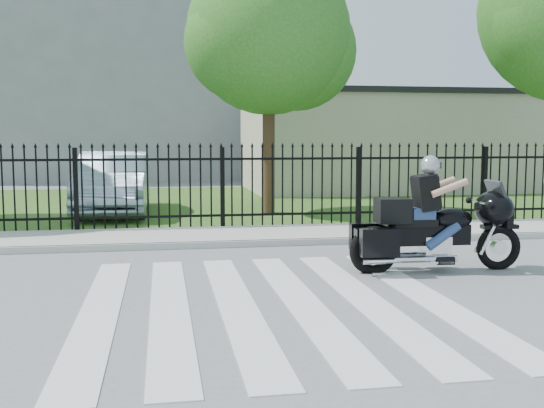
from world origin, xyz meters
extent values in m
plane|color=slate|center=(0.00, 0.00, 0.00)|extent=(120.00, 120.00, 0.00)
cube|color=#ADAAA3|center=(0.00, 5.00, 0.06)|extent=(40.00, 2.00, 0.12)
cube|color=#ADAAA3|center=(0.00, 4.00, 0.06)|extent=(40.00, 0.12, 0.12)
cube|color=#2A531C|center=(0.00, 12.00, 0.01)|extent=(40.00, 12.00, 0.02)
cube|color=black|center=(0.00, 6.00, 0.35)|extent=(26.00, 0.04, 0.05)
cube|color=black|center=(0.00, 6.00, 1.55)|extent=(26.00, 0.04, 0.05)
cylinder|color=#382316|center=(1.50, 9.00, 2.08)|extent=(0.32, 0.32, 4.16)
sphere|color=#25641C|center=(1.50, 9.00, 4.68)|extent=(4.20, 4.20, 4.20)
cube|color=#BDB29E|center=(7.00, 16.00, 1.75)|extent=(10.00, 6.00, 3.50)
cube|color=black|center=(7.00, 16.00, 3.60)|extent=(10.20, 6.20, 0.20)
cube|color=gray|center=(-3.00, 26.00, 6.00)|extent=(15.00, 10.00, 12.00)
torus|color=black|center=(3.78, 1.39, 0.33)|extent=(0.70, 0.16, 0.70)
torus|color=black|center=(1.81, 1.47, 0.33)|extent=(0.74, 0.18, 0.74)
cube|color=black|center=(2.62, 1.44, 0.56)|extent=(1.32, 0.29, 0.30)
ellipsoid|color=black|center=(3.02, 1.42, 0.79)|extent=(0.64, 0.43, 0.33)
cube|color=black|center=(2.42, 1.45, 0.75)|extent=(0.67, 0.35, 0.10)
cube|color=silver|center=(2.77, 1.43, 0.38)|extent=(0.42, 0.32, 0.30)
ellipsoid|color=black|center=(3.68, 1.40, 0.93)|extent=(0.57, 0.75, 0.55)
cube|color=black|center=(2.10, 1.46, 0.93)|extent=(0.50, 0.40, 0.36)
cube|color=navy|center=(2.54, 1.44, 0.87)|extent=(0.35, 0.32, 0.18)
sphere|color=#A8AAB0|center=(2.66, 1.44, 1.60)|extent=(0.29, 0.29, 0.29)
imported|color=#A3B9CD|center=(-2.50, 9.63, 0.83)|extent=(1.75, 4.91, 1.61)
camera|label=1|loc=(-1.26, -7.44, 2.01)|focal=42.00mm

